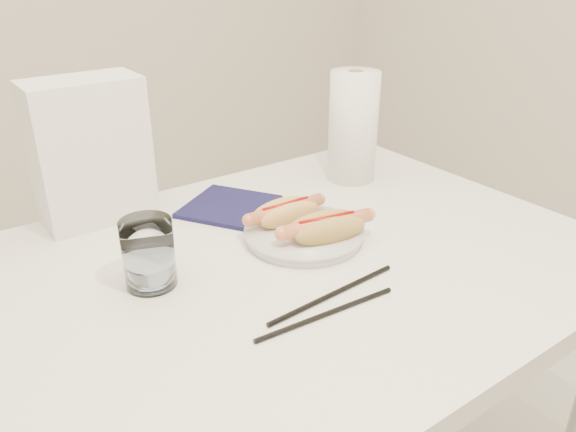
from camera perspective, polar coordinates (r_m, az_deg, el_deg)
table at (r=0.98m, az=-2.53°, el=-8.20°), size 1.20×0.80×0.75m
plate at (r=1.03m, az=1.62°, el=-1.99°), size 0.26×0.26×0.02m
hotdog_left at (r=1.05m, az=-0.27°, el=0.35°), size 0.16×0.06×0.04m
hotdog_right at (r=0.99m, az=3.91°, el=-1.18°), size 0.17×0.09×0.05m
water_glass at (r=0.90m, az=-13.94°, el=-3.70°), size 0.08×0.08×0.11m
chopstick_near at (r=0.83m, az=3.93°, el=-9.84°), size 0.24×0.02×0.01m
chopstick_far at (r=0.87m, az=4.58°, el=-7.86°), size 0.25×0.02×0.01m
napkin_box at (r=1.13m, az=-19.40°, el=6.18°), size 0.21×0.12×0.27m
navy_napkin at (r=1.16m, az=-5.96°, el=0.96°), size 0.23×0.23×0.01m
paper_towel_roll at (r=1.28m, az=6.61°, el=8.97°), size 0.14×0.14×0.24m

